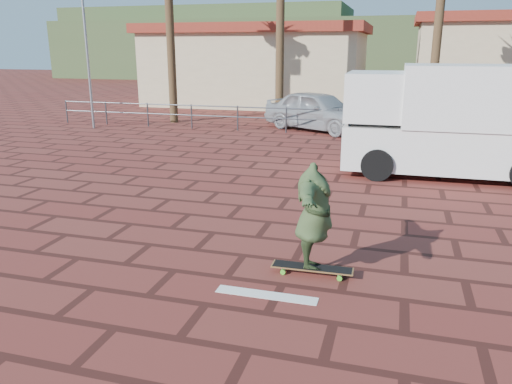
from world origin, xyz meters
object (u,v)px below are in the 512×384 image
longboard (312,268)px  campervan (456,119)px  car_silver (318,111)px  skateboarder (314,216)px

longboard → campervan: bearing=68.9°
car_silver → campervan: bearing=-116.0°
skateboarder → longboard: bearing=60.6°
longboard → skateboarder: (0.00, -0.00, 0.81)m
campervan → car_silver: 7.94m
car_silver → skateboarder: bearing=-142.4°
campervan → car_silver: campervan is taller
longboard → car_silver: car_silver is taller
longboard → campervan: size_ratio=0.22×
campervan → car_silver: size_ratio=1.18×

